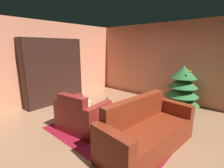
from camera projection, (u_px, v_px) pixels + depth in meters
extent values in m
plane|color=#986C4E|center=(115.00, 128.00, 3.66)|extent=(6.72, 6.72, 0.00)
cube|color=#D37D5B|center=(169.00, 62.00, 5.35)|extent=(5.72, 0.06, 2.56)
cube|color=#D37D5B|center=(48.00, 63.00, 5.19)|extent=(0.06, 5.50, 2.56)
cube|color=maroon|center=(113.00, 130.00, 3.55)|extent=(2.58, 1.96, 0.01)
cube|color=black|center=(56.00, 72.00, 4.99)|extent=(0.03, 1.87, 2.03)
cube|color=black|center=(77.00, 69.00, 5.78)|extent=(0.39, 0.03, 2.03)
cube|color=black|center=(22.00, 76.00, 4.43)|extent=(0.39, 0.03, 2.03)
cube|color=black|center=(56.00, 102.00, 5.33)|extent=(0.36, 1.82, 0.03)
cube|color=black|center=(55.00, 92.00, 5.26)|extent=(0.36, 1.82, 0.03)
cube|color=black|center=(54.00, 82.00, 5.18)|extent=(0.36, 1.82, 0.02)
cube|color=black|center=(53.00, 72.00, 5.10)|extent=(0.36, 1.82, 0.02)
cube|color=black|center=(52.00, 61.00, 5.03)|extent=(0.36, 1.82, 0.02)
cube|color=black|center=(51.00, 50.00, 4.95)|extent=(0.36, 1.82, 0.02)
cube|color=black|center=(50.00, 39.00, 4.88)|extent=(0.36, 1.82, 0.03)
cube|color=black|center=(52.00, 83.00, 5.29)|extent=(0.05, 0.86, 0.54)
cube|color=black|center=(52.00, 83.00, 5.27)|extent=(0.03, 0.89, 0.57)
cube|color=orange|center=(76.00, 92.00, 6.00)|extent=(0.20, 0.04, 0.21)
cube|color=brown|center=(75.00, 93.00, 5.95)|extent=(0.25, 0.03, 0.20)
cube|color=#237731|center=(74.00, 92.00, 5.93)|extent=(0.19, 0.04, 0.26)
cube|color=#398A36|center=(74.00, 94.00, 5.88)|extent=(0.28, 0.03, 0.18)
cube|color=tan|center=(72.00, 94.00, 5.87)|extent=(0.20, 0.03, 0.20)
cube|color=#197487|center=(71.00, 94.00, 5.83)|extent=(0.23, 0.03, 0.19)
cube|color=#AEB496|center=(70.00, 94.00, 5.81)|extent=(0.18, 0.03, 0.23)
cube|color=#204D83|center=(69.00, 94.00, 5.76)|extent=(0.23, 0.04, 0.25)
cube|color=#C1A593|center=(75.00, 66.00, 5.75)|extent=(0.24, 0.04, 0.18)
cube|color=#45312E|center=(73.00, 66.00, 5.73)|extent=(0.19, 0.03, 0.20)
cube|color=#B13825|center=(73.00, 66.00, 5.67)|extent=(0.28, 0.05, 0.20)
cube|color=navy|center=(71.00, 66.00, 5.64)|extent=(0.26, 0.05, 0.20)
cube|color=#136C85|center=(70.00, 66.00, 5.60)|extent=(0.28, 0.04, 0.20)
cube|color=#BBB499|center=(68.00, 65.00, 5.58)|extent=(0.18, 0.05, 0.26)
cube|color=#317046|center=(74.00, 55.00, 5.65)|extent=(0.27, 0.03, 0.24)
cube|color=gold|center=(73.00, 56.00, 5.65)|extent=(0.21, 0.04, 0.18)
cube|color=#3B8D41|center=(72.00, 56.00, 5.59)|extent=(0.28, 0.05, 0.21)
cube|color=#357C4C|center=(70.00, 55.00, 5.57)|extent=(0.20, 0.03, 0.27)
cube|color=#A3AC95|center=(70.00, 56.00, 5.53)|extent=(0.27, 0.04, 0.21)
cube|color=brown|center=(68.00, 56.00, 5.52)|extent=(0.18, 0.04, 0.23)
cube|color=brown|center=(68.00, 57.00, 5.47)|extent=(0.27, 0.03, 0.17)
cube|color=#1E6E8D|center=(66.00, 55.00, 5.44)|extent=(0.22, 0.05, 0.28)
cube|color=#11648C|center=(74.00, 46.00, 5.59)|extent=(0.27, 0.04, 0.20)
cube|color=#318B38|center=(73.00, 45.00, 5.55)|extent=(0.27, 0.04, 0.28)
cube|color=#144F8E|center=(71.00, 46.00, 5.53)|extent=(0.23, 0.05, 0.20)
cube|color=orange|center=(70.00, 46.00, 5.50)|extent=(0.19, 0.04, 0.22)
cube|color=tan|center=(69.00, 46.00, 5.45)|extent=(0.23, 0.03, 0.24)
cube|color=#286E84|center=(68.00, 45.00, 5.41)|extent=(0.28, 0.03, 0.25)
cube|color=maroon|center=(83.00, 120.00, 3.60)|extent=(0.81, 0.85, 0.41)
cube|color=maroon|center=(73.00, 106.00, 3.26)|extent=(0.73, 0.27, 0.43)
cube|color=maroon|center=(99.00, 120.00, 3.34)|extent=(0.26, 0.77, 0.65)
cube|color=maroon|center=(70.00, 111.00, 3.80)|extent=(0.26, 0.77, 0.65)
ellipsoid|color=#CFB883|center=(85.00, 106.00, 3.59)|extent=(0.30, 0.22, 0.18)
sphere|color=#CFB883|center=(88.00, 102.00, 3.69)|extent=(0.13, 0.13, 0.13)
cube|color=maroon|center=(148.00, 138.00, 2.88)|extent=(0.93, 1.66, 0.42)
cube|color=maroon|center=(136.00, 110.00, 3.00)|extent=(0.33, 1.60, 0.47)
cube|color=maroon|center=(112.00, 153.00, 2.27)|extent=(0.79, 0.25, 0.68)
cube|color=maroon|center=(173.00, 117.00, 3.44)|extent=(0.79, 0.25, 0.68)
cylinder|color=black|center=(121.00, 122.00, 3.47)|extent=(0.04, 0.04, 0.43)
cylinder|color=black|center=(117.00, 116.00, 3.77)|extent=(0.04, 0.04, 0.43)
cylinder|color=black|center=(107.00, 120.00, 3.55)|extent=(0.04, 0.04, 0.43)
cylinder|color=silver|center=(115.00, 110.00, 3.55)|extent=(0.67, 0.67, 0.02)
cube|color=#9B987C|center=(118.00, 109.00, 3.56)|extent=(0.18, 0.17, 0.02)
cube|color=#265496|center=(118.00, 108.00, 3.55)|extent=(0.19, 0.16, 0.02)
cube|color=gray|center=(118.00, 107.00, 3.55)|extent=(0.22, 0.13, 0.03)
cube|color=#3A4684|center=(118.00, 106.00, 3.54)|extent=(0.23, 0.15, 0.02)
cube|color=gray|center=(118.00, 105.00, 3.53)|extent=(0.23, 0.15, 0.02)
cylinder|color=navy|center=(107.00, 104.00, 3.61)|extent=(0.07, 0.07, 0.19)
cylinder|color=navy|center=(107.00, 99.00, 3.58)|extent=(0.03, 0.03, 0.07)
cylinder|color=brown|center=(180.00, 106.00, 4.75)|extent=(0.08, 0.08, 0.15)
cone|color=#2A6332|center=(181.00, 98.00, 4.70)|extent=(0.99, 0.99, 0.34)
cone|color=#2A6332|center=(182.00, 90.00, 4.64)|extent=(0.89, 0.89, 0.34)
cone|color=#2A6332|center=(183.00, 81.00, 4.58)|extent=(0.80, 0.80, 0.34)
cone|color=#2A6332|center=(184.00, 72.00, 4.52)|extent=(0.70, 0.70, 0.34)
sphere|color=red|center=(178.00, 78.00, 4.89)|extent=(0.08, 0.08, 0.08)
sphere|color=blue|center=(182.00, 86.00, 4.96)|extent=(0.06, 0.06, 0.06)
sphere|color=yellow|center=(190.00, 72.00, 4.23)|extent=(0.06, 0.06, 0.06)
sphere|color=blue|center=(178.00, 85.00, 4.98)|extent=(0.05, 0.05, 0.05)
sphere|color=red|center=(172.00, 95.00, 5.07)|extent=(0.05, 0.05, 0.05)
sphere|color=red|center=(191.00, 89.00, 4.79)|extent=(0.07, 0.07, 0.07)
sphere|color=blue|center=(194.00, 80.00, 4.58)|extent=(0.07, 0.07, 0.07)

